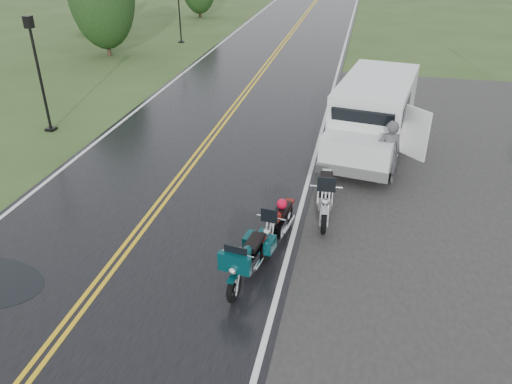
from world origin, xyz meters
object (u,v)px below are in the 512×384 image
van_white (330,133)px  person_at_van (388,153)px  motorcycle_red (267,239)px  lamp_post_far_left (179,13)px  lamp_post_near_left (40,75)px  motorcycle_silver (325,209)px  motorcycle_teal (234,278)px

van_white → person_at_van: (1.73, -0.65, -0.22)m
motorcycle_red → person_at_van: size_ratio=1.09×
lamp_post_far_left → person_at_van: bearing=-53.7°
lamp_post_near_left → person_at_van: bearing=-8.0°
lamp_post_near_left → van_white: bearing=-5.8°
motorcycle_red → van_white: 5.27m
motorcycle_red → motorcycle_silver: (1.14, 1.38, 0.10)m
lamp_post_near_left → lamp_post_far_left: bearing=91.3°
motorcycle_silver → motorcycle_teal: bearing=-121.7°
motorcycle_red → person_at_van: person_at_van is taller
motorcycle_teal → motorcycle_silver: 3.26m
lamp_post_near_left → motorcycle_silver: bearing=-24.6°
motorcycle_silver → lamp_post_far_left: (-10.88, 19.97, 1.08)m
motorcycle_red → lamp_post_near_left: bearing=154.1°
motorcycle_red → lamp_post_near_left: (-9.40, 6.21, 1.43)m
motorcycle_silver → lamp_post_near_left: lamp_post_near_left is taller
van_white → motorcycle_red: bearing=-90.9°
motorcycle_teal → van_white: bearing=87.5°
motorcycle_red → motorcycle_teal: 1.55m
lamp_post_far_left → motorcycle_red: bearing=-65.5°
motorcycle_red → motorcycle_teal: size_ratio=1.00×
van_white → person_at_van: 1.86m
motorcycle_silver → van_white: van_white is taller
lamp_post_near_left → lamp_post_far_left: lamp_post_near_left is taller
motorcycle_red → lamp_post_far_left: 23.49m
motorcycle_teal → van_white: (1.31, 6.66, 0.56)m
motorcycle_silver → lamp_post_near_left: size_ratio=0.60×
motorcycle_teal → person_at_van: (3.04, 6.01, 0.34)m
motorcycle_teal → person_at_van: size_ratio=1.10×
motorcycle_teal → van_white: 6.81m
motorcycle_teal → lamp_post_near_left: lamp_post_near_left is taller
motorcycle_teal → person_at_van: bearing=71.9°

